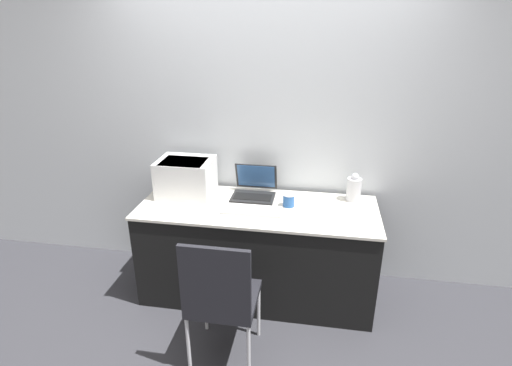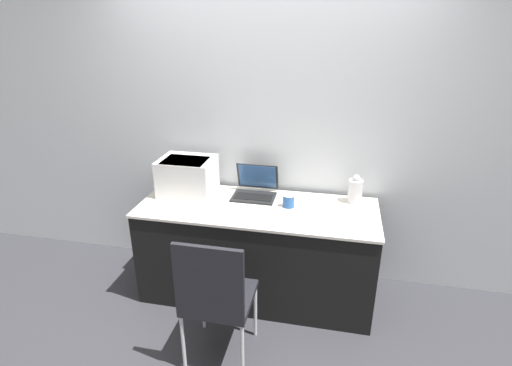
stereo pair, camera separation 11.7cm
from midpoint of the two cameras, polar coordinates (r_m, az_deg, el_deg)
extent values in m
plane|color=#333338|center=(3.21, -0.01, -18.74)|extent=(14.00, 14.00, 0.00)
cube|color=silver|center=(3.27, 2.77, 7.98)|extent=(8.00, 0.05, 2.60)
cube|color=black|center=(3.25, 1.25, -9.78)|extent=(1.80, 0.68, 0.76)
cube|color=silver|center=(3.06, 1.31, -3.56)|extent=(1.82, 0.70, 0.02)
cube|color=silver|center=(3.27, -8.73, 0.94)|extent=(0.43, 0.35, 0.30)
cube|color=black|center=(3.19, -9.07, 2.76)|extent=(0.34, 0.26, 0.05)
cube|color=black|center=(3.19, 0.70, -2.06)|extent=(0.34, 0.24, 0.02)
cube|color=black|center=(3.17, 0.66, -1.97)|extent=(0.30, 0.13, 0.00)
cube|color=black|center=(3.29, 1.25, 0.97)|extent=(0.34, 0.08, 0.23)
cube|color=#2D5184|center=(3.28, 1.23, 0.97)|extent=(0.31, 0.07, 0.20)
cube|color=silver|center=(2.98, 0.43, -3.93)|extent=(0.44, 0.17, 0.02)
cylinder|color=#285699|center=(3.05, 5.78, -2.60)|extent=(0.09, 0.09, 0.09)
cylinder|color=white|center=(3.03, 5.82, -1.73)|extent=(0.09, 0.09, 0.01)
cylinder|color=silver|center=(3.20, 15.00, -1.14)|extent=(0.11, 0.11, 0.18)
sphere|color=silver|center=(3.16, 15.19, 0.61)|extent=(0.06, 0.06, 0.06)
cube|color=black|center=(2.68, -3.87, -16.03)|extent=(0.42, 0.42, 0.04)
cube|color=black|center=(2.38, -5.34, -14.00)|extent=(0.42, 0.03, 0.48)
cylinder|color=silver|center=(3.02, -6.42, -16.74)|extent=(0.02, 0.02, 0.43)
cylinder|color=silver|center=(2.94, 1.11, -17.82)|extent=(0.02, 0.02, 0.43)
cylinder|color=silver|center=(2.75, -9.07, -21.64)|extent=(0.02, 0.02, 0.43)
cylinder|color=silver|center=(2.66, -0.59, -23.08)|extent=(0.02, 0.02, 0.43)
camera|label=1|loc=(0.06, -88.88, 0.46)|focal=28.00mm
camera|label=2|loc=(0.06, 91.12, -0.46)|focal=28.00mm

